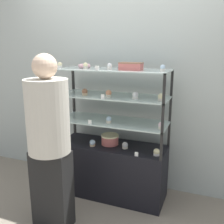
% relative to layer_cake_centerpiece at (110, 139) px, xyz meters
% --- Properties ---
extents(ground_plane, '(20.00, 20.00, 0.00)m').
position_rel_layer_cake_centerpiece_xyz_m(ground_plane, '(0.03, -0.01, -0.65)').
color(ground_plane, gray).
extents(back_wall, '(8.00, 0.05, 2.60)m').
position_rel_layer_cake_centerpiece_xyz_m(back_wall, '(0.03, 0.36, 0.65)').
color(back_wall, '#A8B2AD').
rests_on(back_wall, ground_plane).
extents(display_base, '(1.17, 0.44, 0.59)m').
position_rel_layer_cake_centerpiece_xyz_m(display_base, '(0.03, -0.01, -0.35)').
color(display_base, black).
rests_on(display_base, ground_plane).
extents(display_riser_lower, '(1.17, 0.44, 0.27)m').
position_rel_layer_cake_centerpiece_xyz_m(display_riser_lower, '(0.03, -0.01, 0.20)').
color(display_riser_lower, black).
rests_on(display_riser_lower, display_base).
extents(display_riser_middle, '(1.17, 0.44, 0.27)m').
position_rel_layer_cake_centerpiece_xyz_m(display_riser_middle, '(0.03, -0.01, 0.47)').
color(display_riser_middle, black).
rests_on(display_riser_middle, display_riser_lower).
extents(display_riser_upper, '(1.17, 0.44, 0.27)m').
position_rel_layer_cake_centerpiece_xyz_m(display_riser_upper, '(0.03, -0.01, 0.74)').
color(display_riser_upper, black).
rests_on(display_riser_upper, display_riser_middle).
extents(layer_cake_centerpiece, '(0.19, 0.19, 0.11)m').
position_rel_layer_cake_centerpiece_xyz_m(layer_cake_centerpiece, '(0.00, 0.00, 0.00)').
color(layer_cake_centerpiece, '#C66660').
rests_on(layer_cake_centerpiece, display_base).
extents(sheet_cake_frosted, '(0.22, 0.13, 0.07)m').
position_rel_layer_cake_centerpiece_xyz_m(sheet_cake_frosted, '(0.24, -0.04, 0.79)').
color(sheet_cake_frosted, '#C66660').
rests_on(sheet_cake_frosted, display_riser_upper).
extents(cupcake_0, '(0.06, 0.06, 0.07)m').
position_rel_layer_cake_centerpiece_xyz_m(cupcake_0, '(-0.50, -0.09, -0.02)').
color(cupcake_0, '#CCB28C').
rests_on(cupcake_0, display_base).
extents(cupcake_1, '(0.06, 0.06, 0.07)m').
position_rel_layer_cake_centerpiece_xyz_m(cupcake_1, '(-0.15, -0.12, -0.02)').
color(cupcake_1, '#CCB28C').
rests_on(cupcake_1, display_base).
extents(cupcake_2, '(0.06, 0.06, 0.07)m').
position_rel_layer_cake_centerpiece_xyz_m(cupcake_2, '(0.19, -0.05, -0.02)').
color(cupcake_2, beige).
rests_on(cupcake_2, display_base).
extents(cupcake_3, '(0.06, 0.06, 0.07)m').
position_rel_layer_cake_centerpiece_xyz_m(cupcake_3, '(0.53, -0.11, -0.02)').
color(cupcake_3, white).
rests_on(cupcake_3, display_base).
extents(price_tag_0, '(0.04, 0.00, 0.04)m').
position_rel_layer_cake_centerpiece_xyz_m(price_tag_0, '(0.36, -0.20, -0.03)').
color(price_tag_0, white).
rests_on(price_tag_0, display_base).
extents(cupcake_4, '(0.05, 0.05, 0.07)m').
position_rel_layer_cake_centerpiece_xyz_m(cupcake_4, '(-0.51, -0.09, 0.25)').
color(cupcake_4, beige).
rests_on(cupcake_4, display_riser_lower).
extents(cupcake_5, '(0.05, 0.05, 0.07)m').
position_rel_layer_cake_centerpiece_xyz_m(cupcake_5, '(0.03, -0.09, 0.25)').
color(cupcake_5, beige).
rests_on(cupcake_5, display_riser_lower).
extents(cupcake_6, '(0.05, 0.05, 0.07)m').
position_rel_layer_cake_centerpiece_xyz_m(cupcake_6, '(0.56, -0.10, 0.25)').
color(cupcake_6, beige).
rests_on(cupcake_6, display_riser_lower).
extents(price_tag_1, '(0.04, 0.00, 0.04)m').
position_rel_layer_cake_centerpiece_xyz_m(price_tag_1, '(-0.14, -0.20, 0.24)').
color(price_tag_1, white).
rests_on(price_tag_1, display_riser_lower).
extents(cupcake_7, '(0.06, 0.06, 0.07)m').
position_rel_layer_cake_centerpiece_xyz_m(cupcake_7, '(-0.50, -0.12, 0.52)').
color(cupcake_7, beige).
rests_on(cupcake_7, display_riser_middle).
extents(cupcake_8, '(0.06, 0.06, 0.07)m').
position_rel_layer_cake_centerpiece_xyz_m(cupcake_8, '(-0.24, -0.09, 0.52)').
color(cupcake_8, '#CCB28C').
rests_on(cupcake_8, display_riser_middle).
extents(cupcake_9, '(0.06, 0.06, 0.07)m').
position_rel_layer_cake_centerpiece_xyz_m(cupcake_9, '(0.02, -0.08, 0.52)').
color(cupcake_9, beige).
rests_on(cupcake_9, display_riser_middle).
extents(cupcake_10, '(0.06, 0.06, 0.07)m').
position_rel_layer_cake_centerpiece_xyz_m(cupcake_10, '(0.30, -0.08, 0.52)').
color(cupcake_10, white).
rests_on(cupcake_10, display_riser_middle).
extents(cupcake_11, '(0.06, 0.06, 0.07)m').
position_rel_layer_cake_centerpiece_xyz_m(cupcake_11, '(0.55, -0.08, 0.52)').
color(cupcake_11, beige).
rests_on(cupcake_11, display_riser_middle).
extents(price_tag_2, '(0.04, 0.00, 0.04)m').
position_rel_layer_cake_centerpiece_xyz_m(price_tag_2, '(0.01, -0.20, 0.51)').
color(price_tag_2, white).
rests_on(price_tag_2, display_riser_middle).
extents(cupcake_12, '(0.05, 0.05, 0.06)m').
position_rel_layer_cake_centerpiece_xyz_m(cupcake_12, '(-0.51, -0.12, 0.79)').
color(cupcake_12, white).
rests_on(cupcake_12, display_riser_upper).
extents(cupcake_13, '(0.05, 0.05, 0.06)m').
position_rel_layer_cake_centerpiece_xyz_m(cupcake_13, '(-0.23, -0.09, 0.79)').
color(cupcake_13, beige).
rests_on(cupcake_13, display_riser_upper).
extents(cupcake_14, '(0.05, 0.05, 0.06)m').
position_rel_layer_cake_centerpiece_xyz_m(cupcake_14, '(0.02, -0.07, 0.79)').
color(cupcake_14, white).
rests_on(cupcake_14, display_riser_upper).
extents(cupcake_15, '(0.05, 0.05, 0.06)m').
position_rel_layer_cake_centerpiece_xyz_m(cupcake_15, '(0.55, -0.09, 0.79)').
color(cupcake_15, white).
rests_on(cupcake_15, display_riser_upper).
extents(price_tag_3, '(0.04, 0.00, 0.04)m').
position_rel_layer_cake_centerpiece_xyz_m(price_tag_3, '(-0.05, -0.20, 0.78)').
color(price_tag_3, white).
rests_on(price_tag_3, display_riser_upper).
extents(donut_glazed, '(0.13, 0.13, 0.04)m').
position_rel_layer_cake_centerpiece_xyz_m(donut_glazed, '(-0.30, 0.02, 0.78)').
color(donut_glazed, '#EFB2BC').
rests_on(donut_glazed, display_riser_upper).
extents(customer_figure, '(0.37, 0.37, 1.58)m').
position_rel_layer_cake_centerpiece_xyz_m(customer_figure, '(-0.29, -0.69, 0.20)').
color(customer_figure, black).
rests_on(customer_figure, ground_plane).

